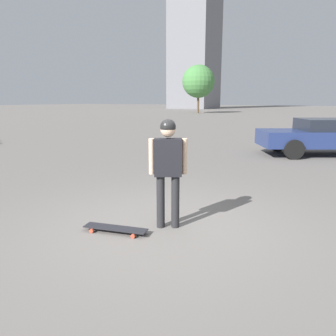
# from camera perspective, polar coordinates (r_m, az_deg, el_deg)

# --- Properties ---
(ground_plane) EXTENTS (220.00, 220.00, 0.00)m
(ground_plane) POSITION_cam_1_polar(r_m,az_deg,el_deg) (5.21, 0.00, -10.20)
(ground_plane) COLOR slate
(person) EXTENTS (0.50, 0.39, 1.68)m
(person) POSITION_cam_1_polar(r_m,az_deg,el_deg) (4.92, 0.00, 1.01)
(person) COLOR #262628
(person) RESTS_ON ground_plane
(skateboard) EXTENTS (1.01, 0.45, 0.08)m
(skateboard) POSITION_cam_1_polar(r_m,az_deg,el_deg) (5.04, -9.16, -10.34)
(skateboard) COLOR #232328
(skateboard) RESTS_ON ground_plane
(car_parked_near) EXTENTS (4.80, 3.81, 1.29)m
(car_parked_near) POSITION_cam_1_polar(r_m,az_deg,el_deg) (12.95, 25.85, 5.09)
(car_parked_near) COLOR navy
(car_parked_near) RESTS_ON ground_plane
(building_block_distant) EXTENTS (9.02, 8.71, 38.08)m
(building_block_distant) POSITION_cam_1_polar(r_m,az_deg,el_deg) (76.16, 4.74, 24.77)
(building_block_distant) COLOR slate
(building_block_distant) RESTS_ON ground_plane
(tree_distant) EXTENTS (4.66, 4.66, 6.83)m
(tree_distant) POSITION_cam_1_polar(r_m,az_deg,el_deg) (48.76, 5.33, 14.78)
(tree_distant) COLOR brown
(tree_distant) RESTS_ON ground_plane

